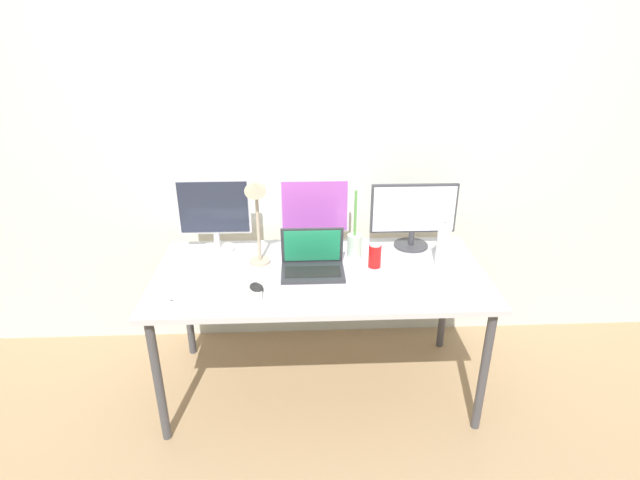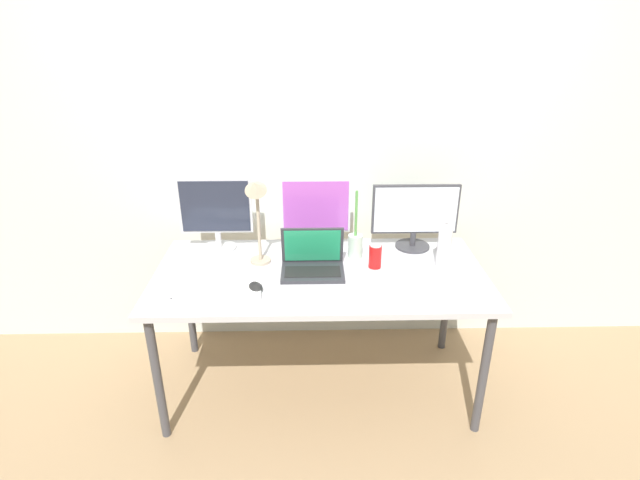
{
  "view_description": "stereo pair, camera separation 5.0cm",
  "coord_description": "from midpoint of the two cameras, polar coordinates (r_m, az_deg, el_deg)",
  "views": [
    {
      "loc": [
        -0.1,
        -2.26,
        1.95
      ],
      "look_at": [
        0.0,
        0.0,
        0.92
      ],
      "focal_mm": 28.0,
      "sensor_mm": 36.0,
      "label": 1
    },
    {
      "loc": [
        -0.05,
        -2.27,
        1.95
      ],
      "look_at": [
        0.0,
        0.0,
        0.92
      ],
      "focal_mm": 28.0,
      "sensor_mm": 36.0,
      "label": 2
    }
  ],
  "objects": [
    {
      "name": "ground_plane",
      "position": [
        2.99,
        0.5,
        -16.28
      ],
      "size": [
        16.0,
        16.0,
        0.0
      ],
      "primitive_type": "plane",
      "color": "#9E7F5B"
    },
    {
      "name": "wall_back",
      "position": [
        2.93,
        0.23,
        11.62
      ],
      "size": [
        7.0,
        0.08,
        2.6
      ],
      "primitive_type": "cube",
      "color": "silver",
      "rests_on": "ground"
    },
    {
      "name": "work_desk",
      "position": [
        2.6,
        0.56,
        -4.79
      ],
      "size": [
        1.7,
        0.82,
        0.74
      ],
      "color": "#424247",
      "rests_on": "ground"
    },
    {
      "name": "monitor_left",
      "position": [
        2.78,
        -11.31,
        3.16
      ],
      "size": [
        0.4,
        0.19,
        0.41
      ],
      "color": "silver",
      "rests_on": "work_desk"
    },
    {
      "name": "monitor_center",
      "position": [
        2.75,
        0.04,
        3.13
      ],
      "size": [
        0.38,
        0.21,
        0.41
      ],
      "color": "silver",
      "rests_on": "work_desk"
    },
    {
      "name": "monitor_right",
      "position": [
        2.81,
        11.31,
        2.9
      ],
      "size": [
        0.48,
        0.19,
        0.37
      ],
      "color": "#38383D",
      "rests_on": "work_desk"
    },
    {
      "name": "laptop_silver",
      "position": [
        2.55,
        -0.29,
        -2.51
      ],
      "size": [
        0.32,
        0.22,
        0.23
      ],
      "color": "#2D2D33",
      "rests_on": "work_desk"
    },
    {
      "name": "keyboard_main",
      "position": [
        2.41,
        -10.95,
        -5.87
      ],
      "size": [
        0.41,
        0.17,
        0.02
      ],
      "primitive_type": "cube",
      "rotation": [
        0.0,
        0.0,
        0.07
      ],
      "color": "white",
      "rests_on": "work_desk"
    },
    {
      "name": "mouse_by_keyboard",
      "position": [
        2.41,
        -6.78,
        -5.38
      ],
      "size": [
        0.09,
        0.12,
        0.03
      ],
      "primitive_type": "ellipsoid",
      "rotation": [
        0.0,
        0.0,
        0.36
      ],
      "color": "black",
      "rests_on": "work_desk"
    },
    {
      "name": "mouse_by_laptop",
      "position": [
        2.44,
        -15.7,
        -5.78
      ],
      "size": [
        0.08,
        0.1,
        0.04
      ],
      "primitive_type": "ellipsoid",
      "rotation": [
        0.0,
        0.0,
        -0.26
      ],
      "color": "silver",
      "rests_on": "work_desk"
    },
    {
      "name": "water_bottle",
      "position": [
        2.66,
        14.56,
        -0.5
      ],
      "size": [
        0.07,
        0.07,
        0.27
      ],
      "color": "silver",
      "rests_on": "work_desk"
    },
    {
      "name": "soda_can_near_keyboard",
      "position": [
        2.61,
        6.87,
        -1.86
      ],
      "size": [
        0.07,
        0.07,
        0.13
      ],
      "color": "red",
      "rests_on": "work_desk"
    },
    {
      "name": "bamboo_vase",
      "position": [
        2.7,
        4.57,
        -0.49
      ],
      "size": [
        0.08,
        0.08,
        0.38
      ],
      "color": "#B2D1B7",
      "rests_on": "work_desk"
    },
    {
      "name": "desk_lamp",
      "position": [
        2.51,
        -6.68,
        4.03
      ],
      "size": [
        0.11,
        0.18,
        0.5
      ],
      "color": "tan",
      "rests_on": "work_desk"
    }
  ]
}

